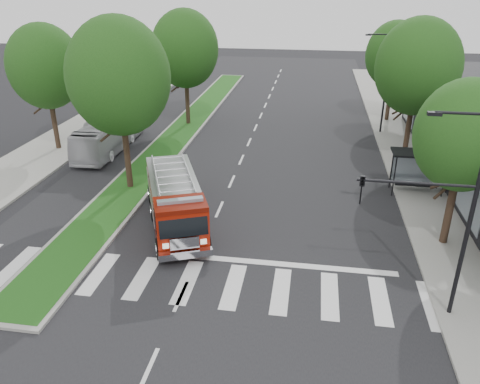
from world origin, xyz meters
name	(u,v)px	position (x,y,z in m)	size (l,w,h in m)	color
ground	(203,246)	(0.00, 0.00, 0.00)	(140.00, 140.00, 0.00)	black
sidewalk_right	(430,180)	(12.50, 10.00, 0.07)	(5.00, 80.00, 0.15)	gray
sidewalk_left	(39,157)	(-14.50, 10.00, 0.07)	(5.00, 80.00, 0.15)	gray
median	(182,130)	(-6.00, 18.00, 0.08)	(3.00, 50.00, 0.15)	gray
bus_shelter	(419,161)	(11.20, 8.15, 2.04)	(3.20, 1.60, 2.61)	black
tree_right_near	(465,136)	(11.50, 2.00, 5.51)	(4.40, 4.40, 8.05)	black
tree_right_mid	(418,67)	(11.50, 14.00, 6.49)	(5.60, 5.60, 9.72)	black
tree_right_far	(395,55)	(11.50, 24.00, 5.84)	(5.00, 5.00, 8.73)	black
tree_median_near	(119,77)	(-6.00, 6.00, 6.81)	(5.80, 5.80, 10.16)	black
tree_median_far	(185,49)	(-6.00, 20.00, 6.49)	(5.60, 5.60, 9.72)	black
tree_left_mid	(45,67)	(-14.00, 12.00, 6.16)	(5.20, 5.20, 9.16)	black
streetlight_right_near	(446,205)	(9.61, -3.50, 4.67)	(4.08, 0.22, 8.00)	black
streetlight_right_far	(385,79)	(10.35, 20.00, 4.48)	(2.11, 0.20, 8.00)	black
fire_engine	(175,202)	(-1.89, 1.90, 1.35)	(5.30, 8.39, 2.80)	#5C0E05
city_bus	(110,133)	(-10.08, 12.67, 1.29)	(2.16, 9.23, 2.57)	#BBBBBF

